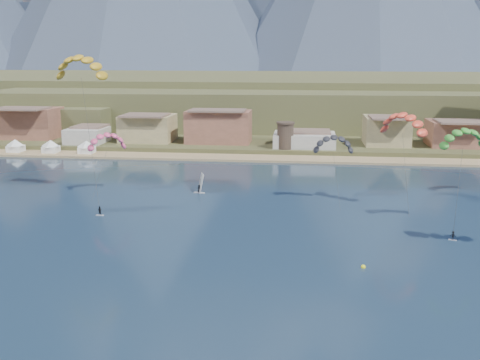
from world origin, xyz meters
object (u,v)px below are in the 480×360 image
object	(u,v)px
windsurfer	(200,187)
buoy	(363,267)
kitesurfer_green	(464,136)
kitesurfer_yellow	(80,64)
watchtower	(285,135)

from	to	relation	value
windsurfer	buoy	bearing A→B (deg)	-52.29
kitesurfer_green	buoy	size ratio (longest dim) A/B	27.67
kitesurfer_yellow	buoy	size ratio (longest dim) A/B	47.61
kitesurfer_green	buoy	xyz separation A→B (m)	(-19.37, -23.28, -16.90)
kitesurfer_green	windsurfer	distance (m)	58.21
watchtower	kitesurfer_yellow	size ratio (longest dim) A/B	0.25
buoy	kitesurfer_green	bearing A→B (deg)	50.23
buoy	windsurfer	bearing A→B (deg)	127.71
windsurfer	buoy	size ratio (longest dim) A/B	6.49
watchtower	buoy	size ratio (longest dim) A/B	12.12
watchtower	windsurfer	world-z (taller)	watchtower
watchtower	windsurfer	bearing A→B (deg)	-108.64
kitesurfer_green	windsurfer	size ratio (longest dim) A/B	4.26
windsurfer	kitesurfer_green	bearing A→B (deg)	-20.48
watchtower	kitesurfer_green	world-z (taller)	kitesurfer_green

